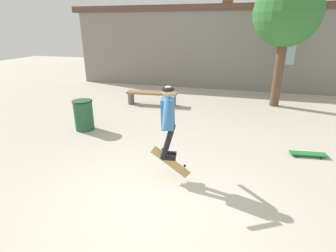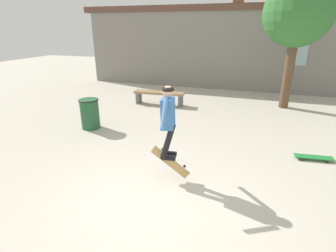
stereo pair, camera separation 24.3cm
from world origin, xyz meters
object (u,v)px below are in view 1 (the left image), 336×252
object	(u,v)px
trash_bin	(84,114)
skateboard_resting	(308,154)
tree_right	(287,14)
park_bench	(152,95)
skater	(168,116)
skateboard_flipping	(170,162)

from	to	relation	value
trash_bin	skateboard_resting	xyz separation A→B (m)	(6.01, -0.11, -0.40)
tree_right	park_bench	distance (m)	5.55
park_bench	tree_right	bearing A→B (deg)	10.76
tree_right	skateboard_resting	distance (m)	5.40
park_bench	skater	size ratio (longest dim) A/B	1.39
trash_bin	skateboard_resting	world-z (taller)	trash_bin
skateboard_resting	skateboard_flipping	bearing A→B (deg)	-153.91
tree_right	park_bench	bearing A→B (deg)	-165.67
park_bench	skateboard_flipping	size ratio (longest dim) A/B	2.39
skater	skateboard_flipping	distance (m)	0.92
trash_bin	skateboard_resting	bearing A→B (deg)	-1.08
park_bench	skateboard_resting	distance (m)	5.89
tree_right	skateboard_flipping	distance (m)	7.25
trash_bin	skater	size ratio (longest dim) A/B	0.63
skateboard_flipping	skateboard_resting	world-z (taller)	skateboard_flipping
park_bench	trash_bin	xyz separation A→B (m)	(-1.05, -3.05, 0.09)
park_bench	trash_bin	bearing A→B (deg)	-112.58
trash_bin	skater	world-z (taller)	skater
tree_right	skater	distance (m)	6.91
skateboard_flipping	skater	bearing A→B (deg)	142.60
trash_bin	skater	bearing A→B (deg)	-31.57
park_bench	skateboard_flipping	distance (m)	5.42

